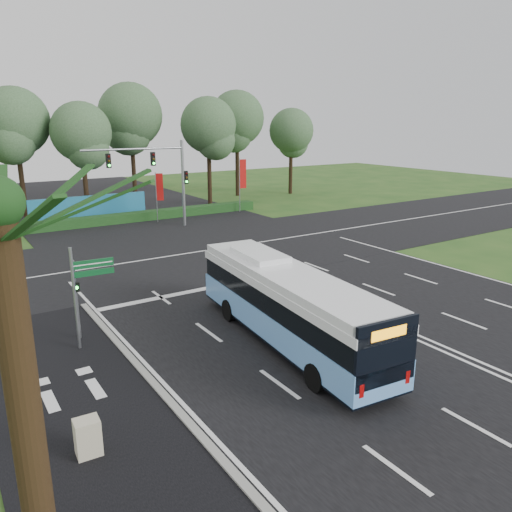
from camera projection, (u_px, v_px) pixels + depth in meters
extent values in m
plane|color=#224B19|center=(330.00, 302.00, 24.06)|extent=(120.00, 120.00, 0.00)
cube|color=black|center=(330.00, 302.00, 24.06)|extent=(20.00, 120.00, 0.04)
cube|color=black|center=(212.00, 250.00, 33.75)|extent=(120.00, 14.00, 0.05)
cube|color=black|center=(82.00, 411.00, 15.04)|extent=(5.00, 18.00, 0.06)
cube|color=gray|center=(157.00, 387.00, 16.29)|extent=(0.25, 18.00, 0.12)
cube|color=#65A3EA|center=(287.00, 320.00, 19.42)|extent=(3.37, 11.30, 1.02)
cube|color=black|center=(287.00, 331.00, 19.54)|extent=(3.34, 11.24, 0.28)
cube|color=black|center=(288.00, 297.00, 19.17)|extent=(3.26, 11.13, 0.88)
cube|color=white|center=(288.00, 283.00, 19.03)|extent=(3.37, 11.30, 0.32)
cube|color=white|center=(288.00, 275.00, 18.94)|extent=(3.28, 10.85, 0.32)
cube|color=white|center=(260.00, 254.00, 20.85)|extent=(1.74, 2.91, 0.23)
cube|color=black|center=(386.00, 353.00, 14.46)|extent=(2.25, 0.33, 2.04)
cube|color=orange|center=(389.00, 333.00, 14.25)|extent=(1.30, 0.18, 0.32)
cylinder|color=black|center=(229.00, 310.00, 21.76)|extent=(0.35, 0.99, 0.96)
cylinder|color=black|center=(272.00, 302.00, 22.73)|extent=(0.35, 0.99, 0.96)
cylinder|color=black|center=(315.00, 378.00, 16.06)|extent=(0.35, 0.99, 0.96)
cylinder|color=black|center=(368.00, 363.00, 17.02)|extent=(0.35, 0.99, 0.96)
cylinder|color=gray|center=(76.00, 301.00, 19.59)|extent=(0.13, 0.13, 3.29)
cube|color=black|center=(76.00, 287.00, 19.28)|extent=(0.29, 0.21, 0.38)
sphere|color=#19F233|center=(77.00, 288.00, 19.20)|extent=(0.13, 0.13, 0.13)
cylinder|color=gray|center=(75.00, 300.00, 18.61)|extent=(0.12, 0.12, 4.03)
cube|color=#0D4921|center=(93.00, 264.00, 18.62)|extent=(1.51, 0.17, 0.30)
cube|color=#0D4921|center=(94.00, 273.00, 18.71)|extent=(1.51, 0.17, 0.22)
cube|color=white|center=(93.00, 264.00, 18.59)|extent=(1.41, 0.11, 0.04)
cube|color=beige|center=(88.00, 438.00, 12.92)|extent=(0.67, 0.57, 1.06)
cylinder|color=gray|center=(157.00, 198.00, 42.40)|extent=(0.07, 0.07, 4.29)
cube|color=#AD100E|center=(160.00, 187.00, 42.23)|extent=(0.55, 0.24, 2.29)
cylinder|color=gray|center=(240.00, 185.00, 47.25)|extent=(0.08, 0.08, 5.09)
cube|color=#AD100E|center=(243.00, 174.00, 47.15)|extent=(0.68, 0.08, 2.71)
cylinder|color=#382614|center=(24.00, 400.00, 9.01)|extent=(0.60, 0.60, 7.20)
cylinder|color=gray|center=(183.00, 184.00, 40.77)|extent=(0.24, 0.24, 7.00)
cylinder|color=gray|center=(134.00, 149.00, 37.90)|extent=(8.00, 0.16, 0.16)
cube|color=black|center=(153.00, 159.00, 38.90)|extent=(0.32, 0.28, 1.05)
cube|color=black|center=(108.00, 161.00, 37.05)|extent=(0.32, 0.28, 1.05)
cube|color=black|center=(186.00, 177.00, 40.77)|extent=(0.32, 0.28, 1.05)
cube|color=#133513|center=(144.00, 216.00, 43.76)|extent=(22.00, 1.20, 0.80)
cube|color=#1A668E|center=(90.00, 208.00, 43.48)|extent=(10.00, 0.30, 2.20)
cylinder|color=black|center=(21.00, 173.00, 44.31)|extent=(0.44, 0.44, 8.02)
sphere|color=#304E2E|center=(15.00, 121.00, 43.15)|extent=(5.91, 5.91, 5.91)
cylinder|color=black|center=(85.00, 177.00, 44.79)|extent=(0.44, 0.44, 7.15)
sphere|color=#304E2E|center=(81.00, 132.00, 43.75)|extent=(5.27, 5.27, 5.27)
cylinder|color=black|center=(133.00, 163.00, 50.67)|extent=(0.44, 0.44, 8.57)
sphere|color=#304E2E|center=(130.00, 115.00, 49.42)|extent=(6.32, 6.32, 6.32)
cylinder|color=black|center=(209.00, 167.00, 51.52)|extent=(0.44, 0.44, 7.66)
sphere|color=#304E2E|center=(208.00, 125.00, 50.41)|extent=(5.64, 5.64, 5.64)
cylinder|color=black|center=(237.00, 159.00, 57.36)|extent=(0.44, 0.44, 8.33)
sphere|color=#304E2E|center=(237.00, 118.00, 56.16)|extent=(6.14, 6.14, 6.14)
cylinder|color=black|center=(291.00, 164.00, 59.18)|extent=(0.44, 0.44, 7.00)
sphere|color=#304E2E|center=(291.00, 131.00, 58.17)|extent=(5.16, 5.16, 5.16)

